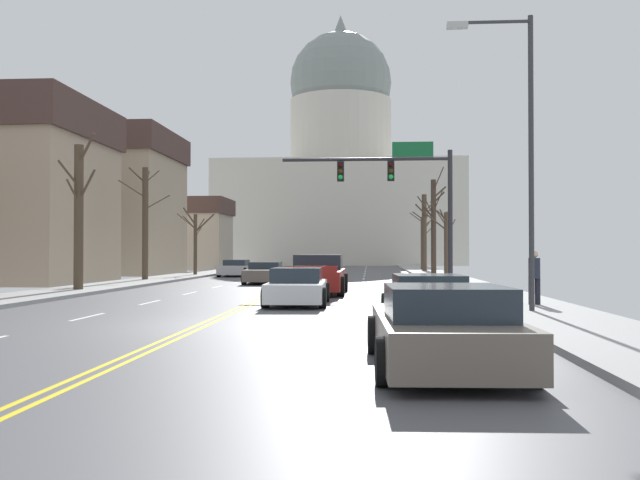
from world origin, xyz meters
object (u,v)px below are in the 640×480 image
Objects in this scene: pedestrian_00 at (534,275)px; signal_gantry at (402,183)px; sedan_near_03 at (443,330)px; sedan_near_01 at (297,287)px; street_lamp_right at (520,136)px; pickup_truck_near_00 at (317,276)px; sedan_near_02 at (426,300)px; sedan_oncoming_00 at (265,273)px; sedan_oncoming_01 at (236,268)px.

signal_gantry is at bearing 106.54° from pedestrian_00.
sedan_near_03 is at bearing -91.08° from signal_gantry.
street_lamp_right is at bearing -27.79° from sedan_near_01.
sedan_near_03 is at bearing -109.37° from pedestrian_00.
signal_gantry is 4.93× the size of pedestrian_00.
pedestrian_00 reaches higher than pickup_truck_near_00.
street_lamp_right is 4.45m from pedestrian_00.
sedan_near_01 is at bearing 152.21° from street_lamp_right.
sedan_near_02 is at bearing 87.55° from sedan_near_03.
pedestrian_00 is at bearing -73.46° from signal_gantry.
sedan_near_02 is at bearing -90.52° from signal_gantry.
sedan_oncoming_00 is at bearing 111.56° from pickup_truck_near_00.
street_lamp_right is at bearing -56.78° from pickup_truck_near_00.
street_lamp_right reaches higher than pedestrian_00.
street_lamp_right is 1.79× the size of sedan_oncoming_01.
pickup_truck_near_00 is 1.21× the size of sedan_near_03.
sedan_near_03 is 38.83m from sedan_oncoming_01.
sedan_near_02 is (3.67, -5.56, -0.01)m from sedan_near_01.
signal_gantry is 1.71× the size of sedan_near_02.
signal_gantry is 1.70× the size of sedan_near_03.
sedan_near_03 is at bearing -79.94° from pickup_truck_near_00.
street_lamp_right is (2.53, -13.56, -0.05)m from signal_gantry.
pickup_truck_near_00 is at bearing 100.06° from sedan_near_03.
signal_gantry is at bearing 100.57° from street_lamp_right.
signal_gantry is at bearing -54.76° from sedan_oncoming_01.
sedan_near_02 is at bearing -71.17° from sedan_oncoming_00.
signal_gantry is 1.76× the size of sedan_near_01.
sedan_near_03 is 27.72m from sedan_oncoming_00.
pickup_truck_near_00 is (-3.63, -4.16, -4.17)m from signal_gantry.
signal_gantry reaches higher than sedan_oncoming_00.
pedestrian_00 reaches higher than sedan_near_01.
street_lamp_right is 1.76× the size of sedan_oncoming_00.
sedan_oncoming_00 is at bearing -71.03° from sedan_oncoming_01.
signal_gantry is 22.67m from sedan_near_03.
sedan_near_02 is at bearing -71.12° from sedan_oncoming_01.
sedan_near_01 is 6.66m from sedan_near_02.
sedan_near_03 reaches higher than sedan_near_02.
sedan_near_02 is 32.72m from sedan_oncoming_01.
sedan_oncoming_01 is at bearing 125.24° from signal_gantry.
sedan_near_01 is 0.97× the size of sedan_near_02.
sedan_near_03 is (3.21, -18.09, -0.14)m from pickup_truck_near_00.
sedan_oncoming_00 is 2.80× the size of pedestrian_00.
street_lamp_right is 1.40× the size of pickup_truck_near_00.
street_lamp_right reaches higher than sedan_oncoming_00.
pickup_truck_near_00 is at bearing 88.29° from sedan_near_01.
signal_gantry is at bearing -33.21° from sedan_oncoming_00.
sedan_near_03 is (-2.95, -8.69, -4.25)m from street_lamp_right.
street_lamp_right is 11.97m from pickup_truck_near_00.
signal_gantry is 1.76× the size of sedan_oncoming_00.
street_lamp_right is 31.95m from sedan_oncoming_01.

